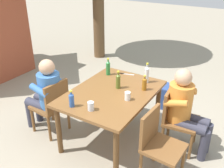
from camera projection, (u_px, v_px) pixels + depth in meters
ground_plane at (112, 137)px, 3.81m from camera, size 24.00×24.00×0.00m
dining_table at (112, 98)px, 3.51m from camera, size 1.43×1.04×0.77m
chair_near_right at (176, 116)px, 3.45m from camera, size 0.48×0.48×0.87m
chair_far_left at (52, 104)px, 3.72m from camera, size 0.48×0.48×0.87m
chair_near_left at (158, 142)px, 2.97m from camera, size 0.47×0.47×0.87m
person_in_white_shirt at (185, 107)px, 3.33m from camera, size 0.47×0.61×1.18m
person_in_plaid_shirt at (46, 92)px, 3.70m from camera, size 0.47×0.61×1.18m
bottle_blue at (71, 100)px, 3.08m from camera, size 0.06×0.06×0.22m
bottle_green at (108, 68)px, 3.92m from camera, size 0.06×0.06×0.27m
bottle_olive at (118, 81)px, 3.51m from camera, size 0.06×0.06×0.26m
bottle_clear at (147, 74)px, 3.67m from camera, size 0.06×0.06×0.30m
bottle_amber at (144, 84)px, 3.48m from camera, size 0.06×0.06×0.22m
cup_glass at (91, 106)px, 3.03m from camera, size 0.08×0.08×0.11m
cup_white at (128, 96)px, 3.25m from camera, size 0.08×0.08×0.11m
table_knife at (125, 74)px, 3.99m from camera, size 0.09×0.24×0.01m
backpack_by_near_side at (132, 87)px, 4.86m from camera, size 0.31×0.25×0.42m
backpack_by_far_side at (166, 97)px, 4.53m from camera, size 0.32×0.24×0.40m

